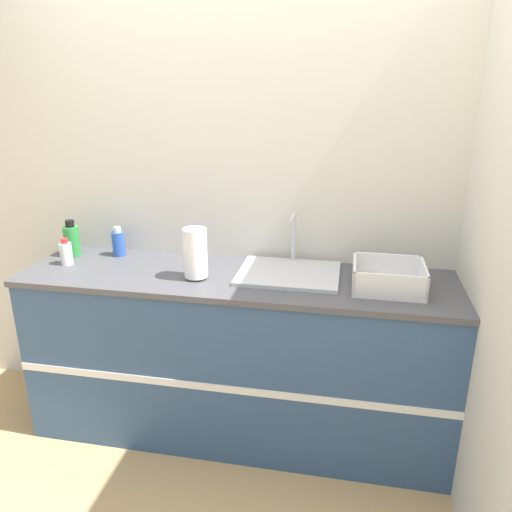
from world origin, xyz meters
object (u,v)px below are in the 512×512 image
object	(u,v)px
sink	(289,271)
bottle_white_spray	(66,253)
paper_towel_roll	(195,253)
bottle_blue	(118,243)
bottle_green	(72,240)
dish_rack	(388,280)

from	to	relation	value
sink	bottle_white_spray	size ratio (longest dim) A/B	3.52
paper_towel_roll	bottle_blue	world-z (taller)	paper_towel_roll
bottle_green	bottle_white_spray	size ratio (longest dim) A/B	1.43
dish_rack	bottle_blue	size ratio (longest dim) A/B	2.00
bottle_blue	bottle_white_spray	xyz separation A→B (m)	(-0.21, -0.19, -0.01)
bottle_blue	bottle_green	bearing A→B (deg)	-167.44
paper_towel_roll	bottle_white_spray	distance (m)	0.74
paper_towel_roll	bottle_blue	size ratio (longest dim) A/B	1.54
bottle_green	bottle_white_spray	bearing A→B (deg)	-72.99
sink	bottle_green	distance (m)	1.23
sink	dish_rack	bearing A→B (deg)	-9.69
dish_rack	bottle_white_spray	size ratio (longest dim) A/B	2.30
sink	bottle_white_spray	xyz separation A→B (m)	(-1.18, -0.07, 0.04)
dish_rack	sink	bearing A→B (deg)	170.31
bottle_blue	bottle_white_spray	world-z (taller)	bottle_blue
bottle_green	bottle_white_spray	world-z (taller)	bottle_green
paper_towel_roll	bottle_white_spray	world-z (taller)	paper_towel_roll
sink	bottle_green	world-z (taller)	sink
dish_rack	bottle_green	xyz separation A→B (m)	(-1.70, 0.14, 0.05)
dish_rack	bottle_green	size ratio (longest dim) A/B	1.61
sink	paper_towel_roll	xyz separation A→B (m)	(-0.45, -0.13, 0.11)
bottle_white_spray	sink	bearing A→B (deg)	3.44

